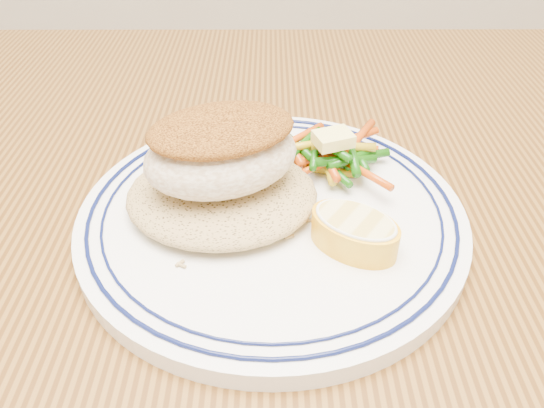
{
  "coord_description": "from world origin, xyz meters",
  "views": [
    {
      "loc": [
        0.05,
        -0.3,
        1.02
      ],
      "look_at": [
        0.05,
        0.02,
        0.77
      ],
      "focal_mm": 35.0,
      "sensor_mm": 36.0,
      "label": 1
    }
  ],
  "objects_px": {
    "plate": "(272,215)",
    "fish_fillet": "(221,150)",
    "lemon_wedge": "(354,231)",
    "vegetable_pile": "(329,154)",
    "dining_table": "(219,321)",
    "rice_pilaf": "(222,191)"
  },
  "relations": [
    {
      "from": "plate",
      "to": "fish_fillet",
      "type": "height_order",
      "value": "fish_fillet"
    },
    {
      "from": "plate",
      "to": "lemon_wedge",
      "type": "xyz_separation_m",
      "value": [
        0.06,
        -0.04,
        0.02
      ]
    },
    {
      "from": "fish_fillet",
      "to": "vegetable_pile",
      "type": "distance_m",
      "value": 0.11
    },
    {
      "from": "dining_table",
      "to": "lemon_wedge",
      "type": "xyz_separation_m",
      "value": [
        0.1,
        -0.03,
        0.13
      ]
    },
    {
      "from": "plate",
      "to": "lemon_wedge",
      "type": "relative_size",
      "value": 3.57
    },
    {
      "from": "rice_pilaf",
      "to": "dining_table",
      "type": "bearing_deg",
      "value": -110.87
    },
    {
      "from": "plate",
      "to": "fish_fillet",
      "type": "relative_size",
      "value": 2.21
    },
    {
      "from": "fish_fillet",
      "to": "lemon_wedge",
      "type": "relative_size",
      "value": 1.62
    },
    {
      "from": "vegetable_pile",
      "to": "plate",
      "type": "bearing_deg",
      "value": -129.91
    },
    {
      "from": "vegetable_pile",
      "to": "lemon_wedge",
      "type": "xyz_separation_m",
      "value": [
        0.01,
        -0.1,
        0.0
      ]
    },
    {
      "from": "vegetable_pile",
      "to": "rice_pilaf",
      "type": "bearing_deg",
      "value": -148.57
    },
    {
      "from": "rice_pilaf",
      "to": "fish_fillet",
      "type": "bearing_deg",
      "value": 16.29
    },
    {
      "from": "lemon_wedge",
      "to": "rice_pilaf",
      "type": "bearing_deg",
      "value": 153.9
    },
    {
      "from": "plate",
      "to": "rice_pilaf",
      "type": "relative_size",
      "value": 2.03
    },
    {
      "from": "fish_fillet",
      "to": "lemon_wedge",
      "type": "xyz_separation_m",
      "value": [
        0.09,
        -0.05,
        -0.04
      ]
    },
    {
      "from": "plate",
      "to": "rice_pilaf",
      "type": "distance_m",
      "value": 0.04
    },
    {
      "from": "dining_table",
      "to": "rice_pilaf",
      "type": "distance_m",
      "value": 0.13
    },
    {
      "from": "fish_fillet",
      "to": "rice_pilaf",
      "type": "bearing_deg",
      "value": -163.71
    },
    {
      "from": "dining_table",
      "to": "plate",
      "type": "height_order",
      "value": "plate"
    },
    {
      "from": "vegetable_pile",
      "to": "lemon_wedge",
      "type": "relative_size",
      "value": 1.26
    },
    {
      "from": "dining_table",
      "to": "vegetable_pile",
      "type": "bearing_deg",
      "value": 38.1
    },
    {
      "from": "dining_table",
      "to": "plate",
      "type": "relative_size",
      "value": 5.06
    }
  ]
}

